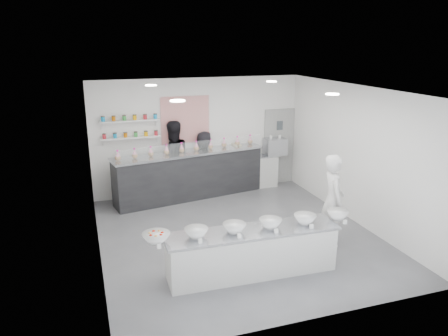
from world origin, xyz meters
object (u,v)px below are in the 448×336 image
Objects in this scene: prep_counter at (252,252)px; staff_right at (205,162)px; back_bar at (190,175)px; staff_left at (173,159)px; espresso_ledge at (256,172)px; woman_prep at (333,200)px; espresso_machine at (275,147)px.

prep_counter is 1.82× the size of staff_right.
staff_right reaches higher than prep_counter.
prep_counter is 4.09m from back_bar.
staff_left is 0.86m from staff_right.
espresso_ledge is 3.73m from woman_prep.
staff_right reaches higher than back_bar.
back_bar is at bearing 45.33° from woman_prep.
prep_counter is 4.37m from staff_right.
espresso_ledge is at bearing -166.25° from staff_right.
staff_right is at bearing 37.76° from woman_prep.
prep_counter is at bearing 122.81° from woman_prep.
staff_left reaches higher than back_bar.
back_bar is at bearing 92.61° from prep_counter.
espresso_ledge is at bearing 68.33° from prep_counter.
prep_counter is at bearing 100.02° from staff_right.
espresso_ledge is at bearing 16.74° from woman_prep.
prep_counter is 0.77× the size of back_bar.
staff_left is at bearing 179.10° from espresso_ledge.
staff_right is (-1.45, 0.04, 0.38)m from espresso_ledge.
staff_left reaches higher than espresso_machine.
woman_prep is 4.03m from staff_right.
espresso_machine reaches higher than back_bar.
staff_right is at bearing 18.00° from back_bar.
back_bar reaches higher than prep_counter.
staff_left is (-2.29, 0.04, 0.55)m from espresso_ledge.
staff_right is at bearing 178.57° from espresso_ledge.
prep_counter is at bearing -98.94° from back_bar.
espresso_ledge is 0.72× the size of staff_right.
woman_prep reaches higher than staff_right.
espresso_machine reaches higher than espresso_ledge.
espresso_machine is 0.32× the size of woman_prep.
staff_right is (0.47, 0.25, 0.22)m from back_bar.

